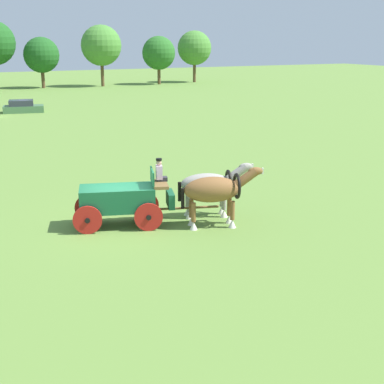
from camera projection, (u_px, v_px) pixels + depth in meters
ground_plane at (118, 226)px, 21.92m from camera, size 220.00×220.00×0.00m
show_wagon at (121, 199)px, 21.66m from camera, size 5.73×2.65×2.59m
draft_horse_near at (210, 185)px, 22.75m from camera, size 3.04×1.46×2.21m
draft_horse_off at (215, 191)px, 21.48m from camera, size 3.16×1.63×2.32m
parked_vehicle_d at (23, 107)px, 55.43m from camera, size 4.22×2.74×1.23m
tree_e at (41, 55)px, 81.65m from camera, size 5.20×5.20×7.41m
tree_f at (101, 45)px, 84.28m from camera, size 6.13×6.13×9.20m
tree_g at (159, 53)px, 88.43m from camera, size 5.29×5.29×7.57m
tree_h at (194, 48)px, 92.61m from camera, size 5.65×5.65×8.46m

